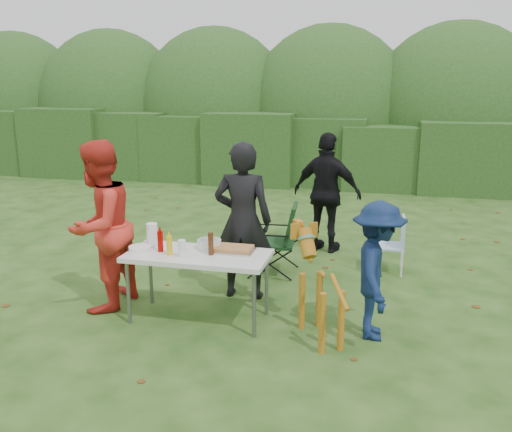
% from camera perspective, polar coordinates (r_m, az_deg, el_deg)
% --- Properties ---
extents(ground, '(80.00, 80.00, 0.00)m').
position_cam_1_polar(ground, '(6.02, -3.18, -10.48)').
color(ground, '#1E4211').
extents(hedge_row, '(22.00, 1.40, 1.70)m').
position_cam_1_polar(hedge_row, '(13.44, 6.76, 6.86)').
color(hedge_row, '#23471C').
rests_on(hedge_row, ground).
extents(shrub_backdrop, '(20.00, 2.60, 3.20)m').
position_cam_1_polar(shrub_backdrop, '(14.96, 7.62, 10.44)').
color(shrub_backdrop, '#3D6628').
rests_on(shrub_backdrop, ground).
extents(folding_table, '(1.50, 0.70, 0.74)m').
position_cam_1_polar(folding_table, '(5.74, -6.13, -4.45)').
color(folding_table, silver).
rests_on(folding_table, ground).
extents(person_cook, '(0.70, 0.49, 1.85)m').
position_cam_1_polar(person_cook, '(6.27, -1.38, -0.52)').
color(person_cook, black).
rests_on(person_cook, ground).
extents(person_red_jacket, '(0.80, 0.98, 1.89)m').
position_cam_1_polar(person_red_jacket, '(6.19, -16.13, -1.05)').
color(person_red_jacket, red).
rests_on(person_red_jacket, ground).
extents(person_black_puffy, '(1.12, 0.69, 1.78)m').
position_cam_1_polar(person_black_puffy, '(8.07, 7.48, 2.41)').
color(person_black_puffy, black).
rests_on(person_black_puffy, ground).
extents(child, '(0.57, 0.93, 1.39)m').
position_cam_1_polar(child, '(5.45, 12.63, -5.65)').
color(child, '#0D1E44').
rests_on(child, ground).
extents(dog, '(0.92, 1.17, 1.04)m').
position_cam_1_polar(dog, '(5.36, 6.89, -7.72)').
color(dog, '#A66818').
rests_on(dog, ground).
extents(camping_chair, '(0.65, 0.65, 0.96)m').
position_cam_1_polar(camping_chair, '(7.14, 1.89, -2.42)').
color(camping_chair, '#143516').
rests_on(camping_chair, ground).
extents(lawn_chair, '(0.47, 0.47, 0.77)m').
position_cam_1_polar(lawn_chair, '(7.47, 13.69, -2.81)').
color(lawn_chair, '#5D8ECF').
rests_on(lawn_chair, ground).
extents(food_tray, '(0.45, 0.30, 0.02)m').
position_cam_1_polar(food_tray, '(5.75, -2.42, -3.67)').
color(food_tray, '#B7B7BA').
rests_on(food_tray, folding_table).
extents(focaccia_bread, '(0.40, 0.26, 0.04)m').
position_cam_1_polar(focaccia_bread, '(5.74, -2.42, -3.41)').
color(focaccia_bread, '#B37641').
rests_on(focaccia_bread, food_tray).
extents(mustard_bottle, '(0.06, 0.06, 0.20)m').
position_cam_1_polar(mustard_bottle, '(5.69, -9.10, -3.08)').
color(mustard_bottle, yellow).
rests_on(mustard_bottle, folding_table).
extents(ketchup_bottle, '(0.06, 0.06, 0.22)m').
position_cam_1_polar(ketchup_bottle, '(5.81, -10.04, -2.66)').
color(ketchup_bottle, '#990300').
rests_on(ketchup_bottle, folding_table).
extents(beer_bottle, '(0.06, 0.06, 0.24)m').
position_cam_1_polar(beer_bottle, '(5.63, -4.78, -2.92)').
color(beer_bottle, '#47230F').
rests_on(beer_bottle, folding_table).
extents(paper_towel_roll, '(0.12, 0.12, 0.26)m').
position_cam_1_polar(paper_towel_roll, '(6.00, -10.88, -1.98)').
color(paper_towel_roll, white).
rests_on(paper_towel_roll, folding_table).
extents(cup_stack, '(0.08, 0.08, 0.18)m').
position_cam_1_polar(cup_stack, '(5.60, -7.81, -3.41)').
color(cup_stack, white).
rests_on(cup_stack, folding_table).
extents(pasta_bowl, '(0.26, 0.26, 0.10)m').
position_cam_1_polar(pasta_bowl, '(5.86, -4.95, -2.98)').
color(pasta_bowl, silver).
rests_on(pasta_bowl, folding_table).
extents(plate_stack, '(0.24, 0.24, 0.05)m').
position_cam_1_polar(plate_stack, '(5.91, -12.10, -3.35)').
color(plate_stack, white).
rests_on(plate_stack, folding_table).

